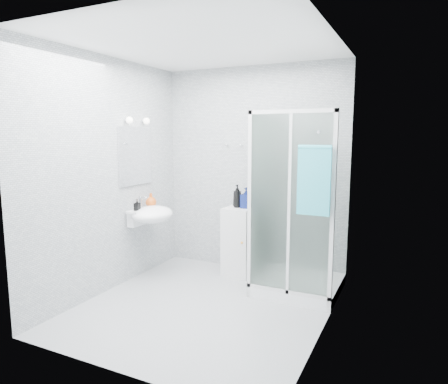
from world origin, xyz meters
The scene contains 12 objects.
room centered at (0.00, 0.00, 1.30)m, with size 2.40×2.60×2.60m.
shower_enclosure centered at (0.67, 0.77, 0.45)m, with size 0.90×0.95×2.00m.
wall_basin centered at (-0.99, 0.45, 0.80)m, with size 0.46×0.56×0.35m.
mirror centered at (-1.19, 0.45, 1.50)m, with size 0.02×0.60×0.70m, color white.
vanity_lights centered at (-1.14, 0.45, 1.92)m, with size 0.10×0.40×0.08m.
wall_hooks centered at (-0.25, 1.26, 1.62)m, with size 0.23×0.06×0.03m.
storage_cabinet centered at (-0.06, 1.03, 0.43)m, with size 0.37×0.39×0.86m.
hand_towel centered at (1.00, 0.36, 1.34)m, with size 0.32×0.05×0.68m.
shampoo_bottle_a centered at (-0.10, 1.05, 1.00)m, with size 0.11×0.11×0.29m, color black.
shampoo_bottle_b centered at (0.01, 1.05, 0.98)m, with size 0.11×0.12×0.25m, color navy.
soap_dispenser_orange centered at (-1.08, 0.59, 0.95)m, with size 0.13×0.13×0.17m, color #CB5417.
soap_dispenser_black centered at (-1.07, 0.30, 0.93)m, with size 0.06×0.06×0.14m, color black.
Camera 1 is at (1.88, -3.43, 1.75)m, focal length 32.00 mm.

